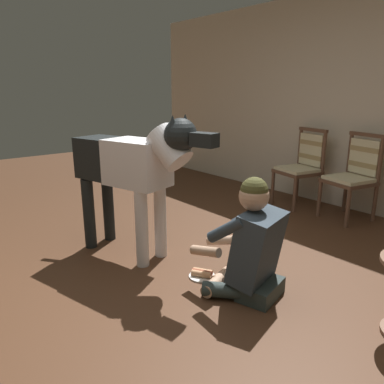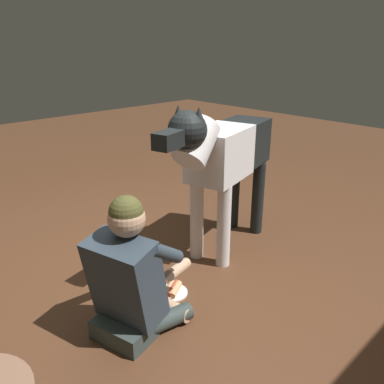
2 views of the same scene
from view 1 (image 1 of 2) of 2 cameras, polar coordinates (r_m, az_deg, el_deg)
The scene contains 7 objects.
ground_plane at distance 2.89m, azimuth -4.10°, elevation -14.63°, with size 13.13×13.13×0.00m, color #4F2F1D.
back_wall at distance 4.86m, azimuth 25.93°, elevation 12.25°, with size 7.58×0.10×2.60m, color beige.
dining_chair_left_of_pair at distance 4.92m, azimuth 16.73°, elevation 4.23°, with size 0.55×0.55×0.98m.
dining_chair_right_of_pair at distance 4.59m, azimuth 23.81°, elevation 2.78°, with size 0.56×0.56×0.98m.
person_sitting_on_floor at distance 2.70m, azimuth 9.02°, elevation -8.43°, with size 0.71×0.58×0.88m.
large_dog at distance 3.20m, azimuth -9.25°, elevation 3.90°, with size 1.56×0.57×1.27m.
hot_dog_on_plate at distance 3.03m, azimuth 1.55°, elevation -12.48°, with size 0.21×0.21×0.06m.
Camera 1 is at (2.04, -1.44, 1.45)m, focal length 34.65 mm.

